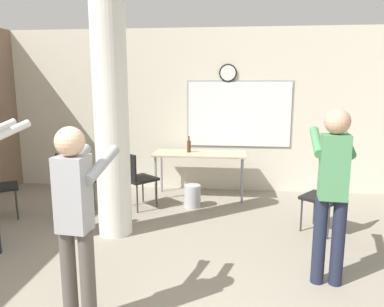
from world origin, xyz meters
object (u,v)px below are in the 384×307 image
(bottle_on_table, at_px, (189,146))
(chair_mid_room, at_px, (328,194))
(chair_table_left, at_px, (136,176))
(person_playing_front, at_px, (76,213))
(folding_table, at_px, (200,156))
(chair_near_pillar, at_px, (72,178))
(person_playing_side, at_px, (332,183))

(bottle_on_table, height_order, chair_mid_room, bottle_on_table)
(chair_mid_room, bearing_deg, chair_table_left, 166.09)
(bottle_on_table, height_order, person_playing_front, person_playing_front)
(folding_table, bearing_deg, chair_mid_room, -37.38)
(person_playing_front, bearing_deg, chair_table_left, 95.81)
(chair_mid_room, xyz_separation_m, chair_near_pillar, (-3.56, 0.43, 0.00))
(bottle_on_table, height_order, chair_near_pillar, bottle_on_table)
(bottle_on_table, xyz_separation_m, chair_table_left, (-0.72, -0.72, -0.35))
(chair_near_pillar, xyz_separation_m, person_playing_front, (1.19, -2.56, 0.43))
(folding_table, relative_size, chair_near_pillar, 1.73)
(chair_table_left, relative_size, person_playing_side, 0.52)
(folding_table, height_order, chair_mid_room, chair_mid_room)
(bottle_on_table, distance_m, chair_table_left, 1.08)
(folding_table, distance_m, chair_table_left, 1.15)
(chair_near_pillar, height_order, person_playing_side, person_playing_side)
(bottle_on_table, relative_size, person_playing_front, 0.17)
(person_playing_front, bearing_deg, bottle_on_table, 82.82)
(bottle_on_table, relative_size, chair_near_pillar, 0.31)
(folding_table, bearing_deg, person_playing_side, -60.54)
(folding_table, bearing_deg, chair_table_left, -143.63)
(bottle_on_table, bearing_deg, folding_table, -14.30)
(chair_near_pillar, bearing_deg, chair_table_left, 13.78)
(chair_mid_room, distance_m, person_playing_front, 3.21)
(chair_near_pillar, xyz_separation_m, person_playing_side, (3.27, -1.67, 0.47))
(folding_table, height_order, bottle_on_table, bottle_on_table)
(bottle_on_table, relative_size, person_playing_side, 0.16)
(bottle_on_table, height_order, chair_table_left, bottle_on_table)
(chair_table_left, distance_m, person_playing_side, 3.07)
(bottle_on_table, bearing_deg, chair_mid_room, -35.54)
(chair_mid_room, relative_size, chair_table_left, 1.00)
(folding_table, bearing_deg, person_playing_front, -100.32)
(folding_table, relative_size, person_playing_side, 0.90)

